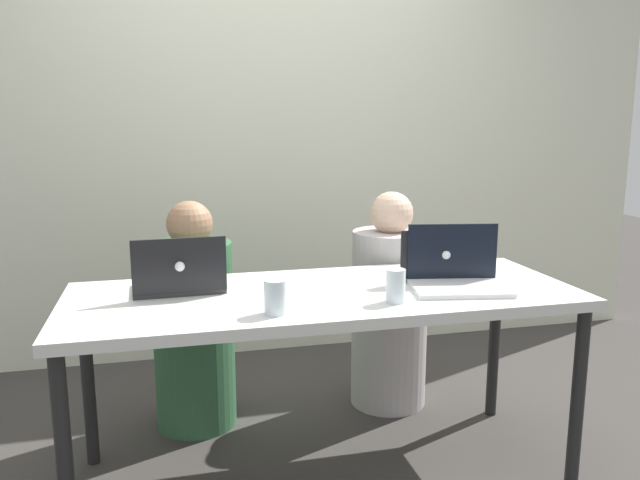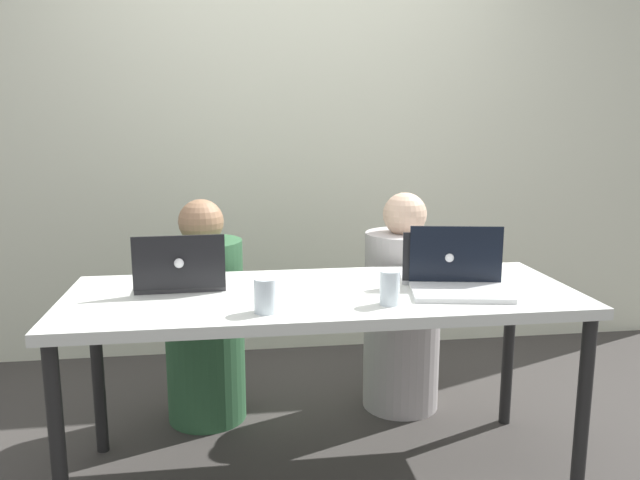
% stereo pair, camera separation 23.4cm
% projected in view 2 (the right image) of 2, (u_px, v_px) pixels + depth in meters
% --- Properties ---
extents(ground_plane, '(12.00, 12.00, 0.00)m').
position_uv_depth(ground_plane, '(323.00, 474.00, 2.45)').
color(ground_plane, '#3A3634').
extents(back_wall, '(4.89, 0.10, 2.46)m').
position_uv_depth(back_wall, '(287.00, 144.00, 3.62)').
color(back_wall, silver).
rests_on(back_wall, ground).
extents(desk, '(1.88, 0.71, 0.74)m').
position_uv_depth(desk, '(323.00, 308.00, 2.32)').
color(desk, silver).
rests_on(desk, ground).
extents(person_on_left, '(0.39, 0.39, 1.03)m').
position_uv_depth(person_on_left, '(205.00, 324.00, 2.84)').
color(person_on_left, '#305F3B').
rests_on(person_on_left, ground).
extents(person_on_right, '(0.44, 0.44, 1.04)m').
position_uv_depth(person_on_right, '(402.00, 314.00, 2.96)').
color(person_on_right, '#B3ADAC').
rests_on(person_on_right, ground).
extents(laptop_front_right, '(0.39, 0.30, 0.23)m').
position_uv_depth(laptop_front_right, '(459.00, 278.00, 2.30)').
color(laptop_front_right, silver).
rests_on(laptop_front_right, desk).
extents(laptop_back_left, '(0.34, 0.26, 0.22)m').
position_uv_depth(laptop_back_left, '(181.00, 276.00, 2.34)').
color(laptop_back_left, '#38373A').
rests_on(laptop_back_left, desk).
extents(laptop_back_right, '(0.39, 0.28, 0.21)m').
position_uv_depth(laptop_back_right, '(446.00, 270.00, 2.45)').
color(laptop_back_right, silver).
rests_on(laptop_back_right, desk).
extents(water_glass_left, '(0.08, 0.08, 0.11)m').
position_uv_depth(water_glass_left, '(266.00, 298.00, 2.05)').
color(water_glass_left, silver).
rests_on(water_glass_left, desk).
extents(water_glass_right, '(0.07, 0.07, 0.12)m').
position_uv_depth(water_glass_right, '(390.00, 290.00, 2.13)').
color(water_glass_right, silver).
rests_on(water_glass_right, desk).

